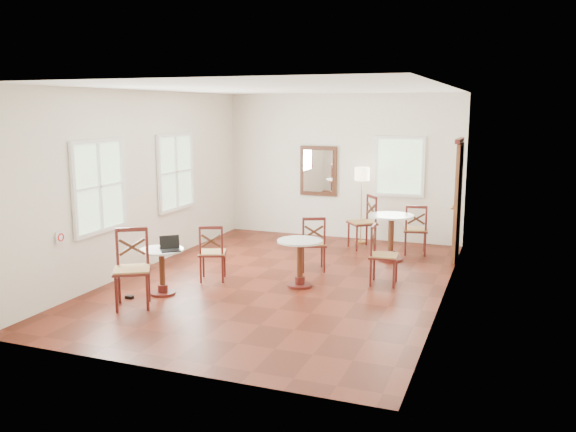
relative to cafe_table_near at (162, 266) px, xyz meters
The scene contains 17 objects.
ground 1.92m from the cafe_table_near, 42.06° to the left, with size 7.00×7.00×0.00m, color #571B0E.
room_shell 2.50m from the cafe_table_near, 48.95° to the left, with size 5.02×7.02×3.01m.
cafe_table_near is the anchor object (origin of this frame).
cafe_table_mid 2.07m from the cafe_table_near, 31.50° to the left, with size 0.69×0.69×0.73m.
cafe_table_back 4.21m from the cafe_table_near, 49.03° to the left, with size 0.79×0.79×0.83m.
chair_near_a 0.97m from the cafe_table_near, 68.60° to the left, with size 0.54×0.54×0.91m.
chair_near_b 0.62m from the cafe_table_near, 98.02° to the right, with size 0.68×0.68×1.08m.
chair_mid_a 2.62m from the cafe_table_near, 50.69° to the left, with size 0.57×0.57×0.94m.
chair_mid_b 3.36m from the cafe_table_near, 29.44° to the left, with size 0.46×0.46×0.94m.
chair_back_a 4.90m from the cafe_table_near, 50.70° to the left, with size 0.51×0.51×0.95m.
chair_back_b 4.46m from the cafe_table_near, 62.30° to the left, with size 0.67×0.67×1.04m.
floor_lamp 4.88m from the cafe_table_near, 66.57° to the left, with size 0.30×0.30×1.54m.
laptop 0.35m from the cafe_table_near, ahead, with size 0.37×0.36×0.20m.
mouse 0.28m from the cafe_table_near, 106.57° to the left, with size 0.08×0.05×0.03m, color black.
navy_mug 0.33m from the cafe_table_near, 81.26° to the left, with size 0.10×0.07×0.08m.
water_glass 0.31m from the cafe_table_near, 49.93° to the right, with size 0.06×0.06×0.10m, color white.
power_adapter 0.63m from the cafe_table_near, 134.59° to the right, with size 0.11×0.07×0.04m, color black.
Camera 1 is at (3.33, -8.57, 2.72)m, focal length 37.36 mm.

